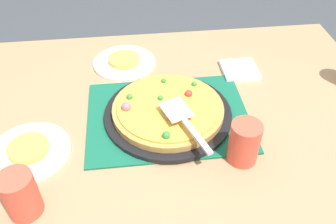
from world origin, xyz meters
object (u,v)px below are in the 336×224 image
at_px(pizza, 168,109).
at_px(served_slice_right, 124,60).
at_px(pizza_server, 184,120).
at_px(plate_near_left, 29,151).
at_px(napkin_stack, 240,70).
at_px(pizza_pan, 168,114).
at_px(plate_far_right, 124,63).
at_px(served_slice_left, 28,148).
at_px(cup_far, 20,195).
at_px(cup_corner, 244,143).

xyz_separation_m(pizza, served_slice_right, (-0.12, 0.30, -0.02)).
xyz_separation_m(served_slice_right, pizza_server, (0.16, -0.39, 0.05)).
relative_size(pizza, plate_near_left, 1.50).
distance_m(plate_near_left, napkin_stack, 0.73).
relative_size(pizza_pan, plate_far_right, 1.73).
relative_size(served_slice_left, cup_far, 0.92).
bearing_deg(plate_near_left, cup_corner, -8.65).
bearing_deg(plate_near_left, pizza, 14.27).
distance_m(served_slice_left, pizza_server, 0.43).
bearing_deg(pizza, plate_far_right, 112.13).
bearing_deg(pizza_server, served_slice_left, -179.07).
relative_size(plate_near_left, cup_far, 1.83).
bearing_deg(pizza, napkin_stack, 36.35).
distance_m(plate_far_right, served_slice_left, 0.48).
bearing_deg(cup_far, pizza_pan, 37.57).
xyz_separation_m(plate_far_right, cup_corner, (0.30, -0.48, 0.06)).
height_order(plate_near_left, cup_far, cup_far).
bearing_deg(served_slice_left, served_slice_right, 55.98).
bearing_deg(pizza, pizza_server, -69.70).
bearing_deg(cup_far, served_slice_left, 97.10).
bearing_deg(cup_corner, served_slice_right, 121.65).
distance_m(plate_far_right, cup_corner, 0.57).
bearing_deg(served_slice_right, served_slice_left, -124.02).
height_order(pizza, napkin_stack, pizza).
relative_size(pizza, plate_far_right, 1.50).
relative_size(pizza_pan, served_slice_right, 3.45).
xyz_separation_m(plate_far_right, served_slice_left, (-0.27, -0.40, 0.01)).
bearing_deg(napkin_stack, cup_far, -142.90).
bearing_deg(plate_far_right, plate_near_left, -124.02).
height_order(cup_far, pizza_server, cup_far).
xyz_separation_m(pizza_pan, cup_far, (-0.37, -0.28, 0.05)).
bearing_deg(plate_far_right, cup_far, -112.89).
height_order(served_slice_left, napkin_stack, served_slice_left).
xyz_separation_m(plate_far_right, pizza_server, (0.16, -0.39, 0.06)).
bearing_deg(served_slice_right, pizza_pan, -67.73).
distance_m(pizza_pan, cup_far, 0.47).
bearing_deg(pizza_pan, cup_corner, -46.47).
distance_m(cup_far, napkin_stack, 0.81).
bearing_deg(cup_corner, pizza, 133.66).
height_order(pizza_pan, plate_far_right, pizza_pan).
distance_m(pizza_pan, cup_corner, 0.26).
bearing_deg(pizza_server, cup_corner, -33.12).
distance_m(cup_far, cup_corner, 0.55).
relative_size(plate_near_left, served_slice_left, 2.00).
xyz_separation_m(pizza_pan, served_slice_left, (-0.39, -0.10, 0.01)).
xyz_separation_m(pizza, pizza_server, (0.03, -0.09, 0.04)).
bearing_deg(plate_far_right, cup_corner, -58.35).
relative_size(cup_corner, pizza_server, 0.52).
distance_m(served_slice_right, napkin_stack, 0.41).
distance_m(cup_corner, pizza_server, 0.17).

